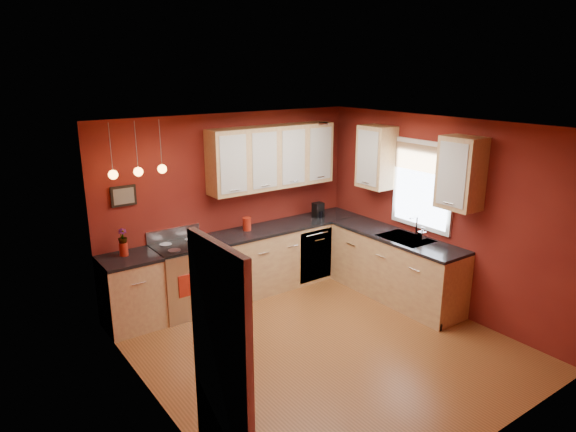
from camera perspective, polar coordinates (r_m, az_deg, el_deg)
floor at (r=6.33m, az=3.83°, el=-14.19°), size 4.20×4.20×0.00m
ceiling at (r=5.50m, az=4.34°, el=9.89°), size 4.00×4.20×0.02m
wall_back at (r=7.45m, az=-6.29°, el=1.32°), size 4.00×0.02×2.60m
wall_front at (r=4.50m, az=21.62°, el=-9.98°), size 4.00×0.02×2.60m
wall_left at (r=4.84m, az=-14.67°, el=-7.48°), size 0.02×4.20×2.60m
wall_right at (r=7.18m, az=16.47°, el=0.17°), size 0.02×4.20×2.60m
base_cabinets_back_left at (r=6.85m, az=-17.00°, el=-8.24°), size 0.70×0.60×0.90m
base_cabinets_back_right at (r=7.83m, az=-0.35°, el=-4.34°), size 2.54×0.60×0.90m
base_cabinets_right at (r=7.50m, az=11.82°, el=-5.68°), size 0.60×2.10×0.90m
counter_back_left at (r=6.67m, az=-17.33°, el=-4.55°), size 0.70×0.62×0.04m
counter_back_right at (r=7.68m, az=-0.35°, el=-1.06°), size 2.54×0.62×0.04m
counter_right at (r=7.34m, az=12.03°, el=-2.27°), size 0.62×2.10×0.04m
gas_range at (r=7.07m, az=-11.41°, el=-6.76°), size 0.76×0.64×1.11m
dishwasher_front at (r=7.83m, az=3.10°, el=-4.39°), size 0.60×0.02×0.80m
sink at (r=7.25m, az=12.91°, el=-2.60°), size 0.50×0.70×0.33m
window at (r=7.25m, az=14.73°, el=3.63°), size 0.06×1.02×1.22m
door_left_wall at (r=4.00m, az=-7.35°, el=-16.84°), size 0.12×0.82×2.05m
upper_cabinets_back at (r=7.47m, az=-1.74°, el=6.57°), size 2.00×0.35×0.90m
upper_cabinets_right at (r=7.10m, az=13.95°, el=5.59°), size 0.35×1.95×0.90m
wall_picture at (r=6.75m, az=-17.81°, el=2.13°), size 0.32×0.03×0.26m
pendant_lights at (r=6.40m, az=-16.30°, el=4.82°), size 0.71×0.11×0.66m
red_canister at (r=7.39m, az=-4.59°, el=-0.88°), size 0.13×0.13×0.19m
red_vase at (r=6.71m, az=-17.80°, el=-3.53°), size 0.11×0.11×0.17m
flowers at (r=6.66m, az=-17.92°, el=-2.20°), size 0.11×0.11×0.20m
coffee_maker at (r=8.03m, az=3.39°, el=0.62°), size 0.16×0.16×0.23m
soap_pump at (r=7.14m, az=14.66°, el=-1.96°), size 0.09×0.10×0.20m
dish_towel at (r=6.73m, az=-11.20°, el=-7.60°), size 0.21×0.01×0.29m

